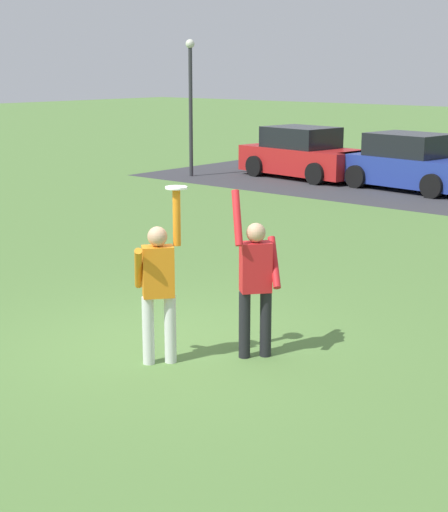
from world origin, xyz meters
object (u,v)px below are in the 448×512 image
(parked_car_blue, at_px, (411,164))
(lamppost_by_lot, at_px, (191,94))
(person_defender, at_px, (256,278))
(frisbee_disc, at_px, (176,188))
(person_catcher, at_px, (158,283))
(parked_car_red, at_px, (303,155))

(parked_car_blue, xyz_separation_m, lamppost_by_lot, (-6.69, -2.00, 1.86))
(person_defender, distance_m, lamppost_by_lot, 16.42)
(frisbee_disc, height_order, lamppost_by_lot, lamppost_by_lot)
(person_catcher, xyz_separation_m, person_defender, (0.73, 0.90, -0.00))
(parked_car_red, relative_size, parked_car_blue, 1.00)
(person_defender, bearing_deg, lamppost_by_lot, -95.47)
(person_defender, distance_m, parked_car_blue, 14.34)
(frisbee_disc, height_order, parked_car_blue, frisbee_disc)
(parked_car_red, xyz_separation_m, lamppost_by_lot, (-2.92, -2.05, 1.86))
(parked_car_red, xyz_separation_m, parked_car_blue, (3.77, -0.05, 0.00))
(frisbee_disc, relative_size, parked_car_blue, 0.06)
(person_catcher, bearing_deg, frisbee_disc, -0.00)
(lamppost_by_lot, bearing_deg, frisbee_disc, -47.69)
(lamppost_by_lot, bearing_deg, person_catcher, -48.46)
(parked_car_blue, bearing_deg, lamppost_by_lot, -156.64)
(person_catcher, xyz_separation_m, parked_car_red, (-8.02, 14.40, -0.25))
(parked_car_blue, distance_m, lamppost_by_lot, 7.23)
(person_catcher, distance_m, person_defender, 1.16)
(person_defender, relative_size, lamppost_by_lot, 0.48)
(person_catcher, relative_size, parked_car_red, 0.49)
(person_defender, bearing_deg, parked_car_red, -108.07)
(frisbee_disc, bearing_deg, person_catcher, -128.99)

